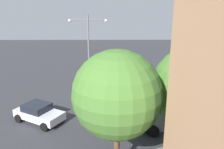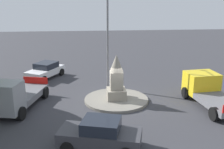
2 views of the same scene
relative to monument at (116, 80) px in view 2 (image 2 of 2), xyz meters
The scene contains 8 objects.
ground_plane 1.60m from the monument, ahead, with size 80.00×80.00×0.00m, color #38383D.
traffic_island 1.50m from the monument, ahead, with size 4.56×4.56×0.19m, color gray.
monument is the anchor object (origin of this frame).
streetlamp 4.26m from the monument, ahead, with size 3.60×0.28×7.81m.
car_white_parked_left 8.60m from the monument, 42.69° to the left, with size 4.17×3.35×1.41m.
car_dark_grey_parked_right 6.39m from the monument, 166.56° to the left, with size 2.76×4.35×1.53m.
truck_grey_near_island 6.93m from the monument, 100.78° to the left, with size 5.55×3.33×2.32m.
truck_yellow_passing 6.41m from the monument, 98.29° to the right, with size 5.48×2.92×1.93m.
Camera 2 is at (-18.35, 2.04, 7.35)m, focal length 44.24 mm.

